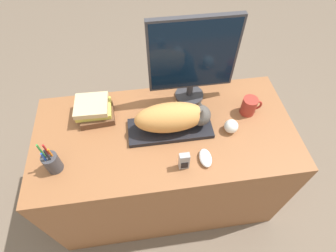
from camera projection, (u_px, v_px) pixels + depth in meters
ground_plane at (172, 235)px, 1.80m from camera, size 12.00×12.00×0.00m
desk at (166, 166)px, 1.69m from camera, size 1.39×0.66×0.76m
keyboard at (170, 128)px, 1.38m from camera, size 0.44×0.17×0.02m
cat at (175, 117)px, 1.31m from camera, size 0.39×0.15×0.16m
monitor at (193, 58)px, 1.32m from camera, size 0.46×0.16×0.50m
computer_mouse at (205, 158)px, 1.27m from camera, size 0.06×0.10×0.03m
coffee_mug at (249, 106)px, 1.42m from camera, size 0.12×0.08×0.10m
pen_cup at (52, 162)px, 1.21m from camera, size 0.07×0.07×0.20m
baseball at (231, 126)px, 1.36m from camera, size 0.07×0.07×0.07m
phone at (184, 161)px, 1.22m from camera, size 0.05×0.03×0.10m
book_stack at (95, 110)px, 1.41m from camera, size 0.20×0.18×0.10m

